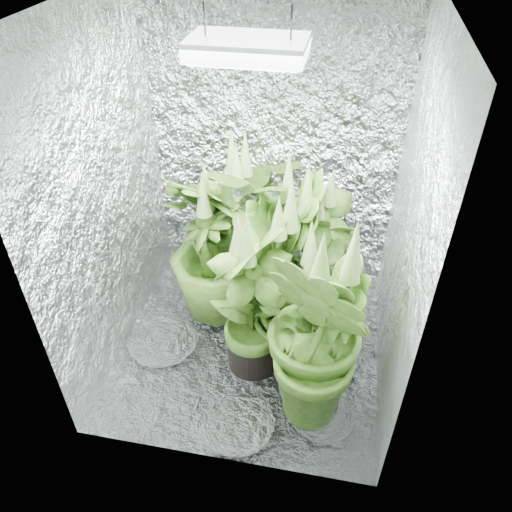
{
  "coord_description": "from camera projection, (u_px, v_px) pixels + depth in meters",
  "views": [
    {
      "loc": [
        0.45,
        -2.13,
        2.43
      ],
      "look_at": [
        0.04,
        0.0,
        0.73
      ],
      "focal_mm": 35.0,
      "sensor_mm": 36.0,
      "label": 1
    }
  ],
  "objects": [
    {
      "name": "plant_c",
      "position": [
        282.0,
        263.0,
        2.99
      ],
      "size": [
        0.77,
        0.77,
        1.19
      ],
      "rotation": [
        0.0,
        0.0,
        1.21
      ],
      "color": "black",
      "rests_on": "ground"
    },
    {
      "name": "walls",
      "position": [
        249.0,
        214.0,
        2.59
      ],
      "size": [
        1.62,
        1.62,
        2.0
      ],
      "color": "silver",
      "rests_on": "ground"
    },
    {
      "name": "plant_label",
      "position": [
        327.0,
        377.0,
        2.63
      ],
      "size": [
        0.05,
        0.03,
        0.08
      ],
      "primitive_type": "cube",
      "rotation": [
        -0.21,
        0.0,
        0.17
      ],
      "color": "white",
      "rests_on": "plant_g"
    },
    {
      "name": "plant_g",
      "position": [
        320.0,
        336.0,
        2.49
      ],
      "size": [
        0.84,
        0.84,
        1.23
      ],
      "rotation": [
        0.0,
        0.0,
        5.21
      ],
      "color": "black",
      "rests_on": "ground"
    },
    {
      "name": "grow_lamp",
      "position": [
        248.0,
        48.0,
        2.08
      ],
      "size": [
        0.5,
        0.3,
        0.22
      ],
      "color": "gray",
      "rests_on": "ceiling"
    },
    {
      "name": "plant_d",
      "position": [
        213.0,
        250.0,
        3.15
      ],
      "size": [
        0.76,
        0.76,
        1.12
      ],
      "rotation": [
        0.0,
        0.0,
        2.69
      ],
      "color": "black",
      "rests_on": "ground"
    },
    {
      "name": "plant_f",
      "position": [
        253.0,
        300.0,
        2.77
      ],
      "size": [
        0.71,
        0.71,
        1.15
      ],
      "rotation": [
        0.0,
        0.0,
        4.35
      ],
      "color": "black",
      "rests_on": "ground"
    },
    {
      "name": "plant_e",
      "position": [
        298.0,
        302.0,
        2.84
      ],
      "size": [
        1.06,
        1.06,
        0.99
      ],
      "rotation": [
        0.0,
        0.0,
        3.54
      ],
      "color": "black",
      "rests_on": "ground"
    },
    {
      "name": "ceiling",
      "position": [
        247.0,
        3.0,
        1.98
      ],
      "size": [
        1.6,
        1.6,
        0.01
      ],
      "primitive_type": "cube",
      "color": "silver",
      "rests_on": "walls"
    },
    {
      "name": "plant_b",
      "position": [
        318.0,
        256.0,
        3.1
      ],
      "size": [
        0.75,
        0.75,
        1.1
      ],
      "rotation": [
        0.0,
        0.0,
        0.78
      ],
      "color": "black",
      "rests_on": "ground"
    },
    {
      "name": "plant_a",
      "position": [
        249.0,
        223.0,
        3.3
      ],
      "size": [
        1.15,
        1.15,
        1.18
      ],
      "rotation": [
        0.0,
        0.0,
        6.09
      ],
      "color": "black",
      "rests_on": "ground"
    },
    {
      "name": "circulation_fan",
      "position": [
        349.0,
        319.0,
        3.18
      ],
      "size": [
        0.16,
        0.3,
        0.35
      ],
      "rotation": [
        0.0,
        0.0,
        -0.17
      ],
      "color": "black",
      "rests_on": "ground"
    },
    {
      "name": "ground",
      "position": [
        251.0,
        344.0,
        3.21
      ],
      "size": [
        1.6,
        1.6,
        0.0
      ],
      "primitive_type": "plane",
      "color": "silver",
      "rests_on": "ground"
    }
  ]
}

